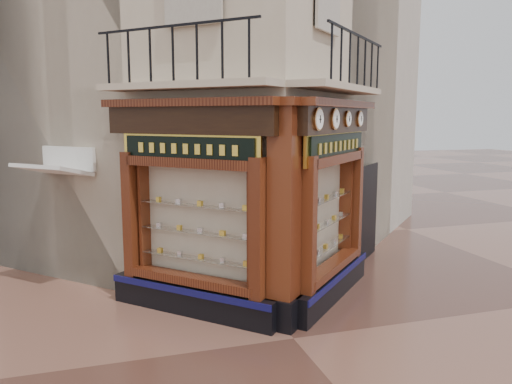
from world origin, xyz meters
name	(u,v)px	position (x,y,z in m)	size (l,w,h in m)	color
ground	(293,338)	(0.00, 0.00, 0.00)	(80.00, 80.00, 0.00)	#4A2B22
main_building	(212,28)	(0.00, 6.16, 6.00)	(8.00, 8.00, 12.00)	#C4B399
neighbour_left	(114,55)	(-2.47, 8.63, 5.50)	(8.00, 8.00, 11.00)	#B7B0A0
neighbour_right	(270,60)	(2.47, 8.63, 5.50)	(8.00, 8.00, 11.00)	#B7B0A0
shopfront_left	(191,210)	(-1.41, 1.57, 1.98)	(2.86, 2.86, 3.98)	black
shopfront_right	(332,202)	(1.41, 1.57, 1.98)	(2.86, 2.86, 3.98)	black
corner_pilaster	(284,218)	(0.00, 0.50, 1.95)	(0.85, 0.85, 3.98)	black
balcony	(266,86)	(0.00, 1.49, 4.22)	(5.94, 2.97, 1.03)	#C4B399
clock_a	(318,119)	(0.60, 0.50, 3.62)	(0.31, 0.31, 0.39)	#BA7A3E
clock_b	(335,119)	(1.21, 1.10, 3.62)	(0.32, 0.32, 0.40)	#BA7A3E
clock_c	(348,119)	(1.74, 1.64, 3.62)	(0.26, 0.26, 0.32)	#BA7A3E
clock_d	(360,119)	(2.32, 2.22, 3.62)	(0.28, 0.28, 0.34)	#BA7A3E
awning	(59,289)	(-3.94, 3.73, 0.00)	(1.51, 0.91, 0.08)	silver
signboard_left	(188,149)	(-1.46, 1.51, 3.10)	(2.12, 2.12, 0.57)	gold
signboard_right	(337,146)	(1.46, 1.51, 3.10)	(2.29, 2.29, 0.61)	gold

